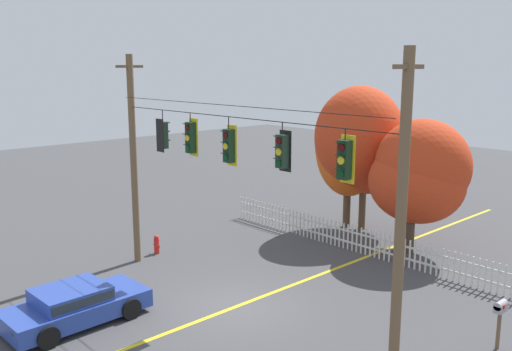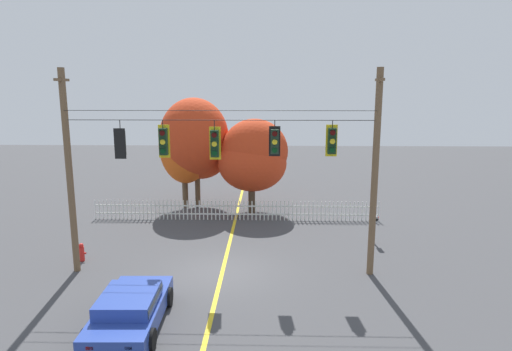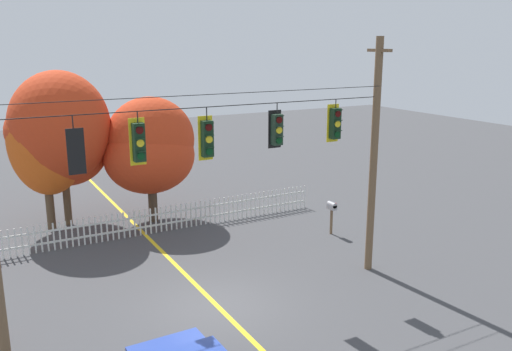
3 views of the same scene
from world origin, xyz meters
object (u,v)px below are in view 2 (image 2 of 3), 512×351
traffic_signal_northbound_secondary (163,141)px  roadside_mailbox (375,221)px  traffic_signal_northbound_primary (121,143)px  fire_hydrant (82,252)px  autumn_maple_mid (195,141)px  parked_car (130,309)px  traffic_signal_eastbound_side (215,143)px  autumn_oak_far_east (254,157)px  traffic_signal_southbound_primary (275,141)px  traffic_signal_westbound_side (332,141)px  autumn_maple_near_fence (185,145)px

traffic_signal_northbound_secondary → roadside_mailbox: size_ratio=1.04×
traffic_signal_northbound_primary → fire_hydrant: bearing=155.9°
autumn_maple_mid → parked_car: (0.17, -14.11, -3.49)m
traffic_signal_eastbound_side → traffic_signal_northbound_secondary: bearing=180.0°
autumn_maple_mid → traffic_signal_northbound_secondary: bearing=-87.7°
traffic_signal_northbound_primary → autumn_oak_far_east: 10.37m
traffic_signal_southbound_primary → parked_car: size_ratio=0.33×
traffic_signal_southbound_primary → fire_hydrant: traffic_signal_southbound_primary is taller
autumn_maple_mid → traffic_signal_westbound_side: bearing=-55.6°
autumn_maple_near_fence → roadside_mailbox: autumn_maple_near_fence is taller
autumn_maple_near_fence → autumn_maple_mid: autumn_maple_mid is taller
roadside_mailbox → fire_hydrant: bearing=-169.1°
traffic_signal_westbound_side → parked_car: 9.12m
traffic_signal_northbound_secondary → fire_hydrant: 6.33m
autumn_maple_mid → fire_hydrant: 10.25m
traffic_signal_northbound_primary → traffic_signal_eastbound_side: (3.57, 0.02, -0.00)m
traffic_signal_eastbound_side → autumn_maple_near_fence: 10.12m
traffic_signal_northbound_secondary → traffic_signal_westbound_side: same height
traffic_signal_northbound_secondary → autumn_maple_mid: 9.97m
roadside_mailbox → autumn_oak_far_east: bearing=137.0°
autumn_maple_mid → autumn_oak_far_east: autumn_maple_mid is taller
autumn_oak_far_east → traffic_signal_westbound_side: bearing=-70.3°
traffic_signal_northbound_secondary → traffic_signal_eastbound_side: bearing=-0.0°
parked_car → traffic_signal_eastbound_side: bearing=62.6°
traffic_signal_northbound_primary → traffic_signal_westbound_side: bearing=0.1°
traffic_signal_eastbound_side → fire_hydrant: bearing=170.2°
traffic_signal_southbound_primary → traffic_signal_northbound_secondary: bearing=180.0°
parked_car → autumn_maple_mid: bearing=90.7°
autumn_maple_near_fence → parked_car: size_ratio=1.48×
fire_hydrant → autumn_oak_far_east: bearing=48.5°
traffic_signal_northbound_secondary → traffic_signal_westbound_side: size_ratio=1.05×
traffic_signal_southbound_primary → fire_hydrant: bearing=172.9°
parked_car → roadside_mailbox: bearing=39.9°
autumn_oak_far_east → roadside_mailbox: size_ratio=3.98×
autumn_maple_near_fence → traffic_signal_southbound_primary: bearing=-61.6°
traffic_signal_northbound_primary → traffic_signal_northbound_secondary: bearing=0.7°
autumn_maple_mid → roadside_mailbox: 11.76m
traffic_signal_northbound_secondary → parked_car: traffic_signal_northbound_secondary is taller
autumn_maple_near_fence → parked_car: 14.23m
fire_hydrant → roadside_mailbox: roadside_mailbox is taller
roadside_mailbox → traffic_signal_eastbound_side: bearing=-153.6°
roadside_mailbox → traffic_signal_northbound_primary: bearing=-161.6°
traffic_signal_northbound_secondary → autumn_maple_mid: (-0.40, 9.90, -1.15)m
traffic_signal_eastbound_side → fire_hydrant: (-5.88, 1.01, -4.79)m
autumn_maple_near_fence → autumn_oak_far_east: autumn_maple_near_fence is taller
traffic_signal_eastbound_side → parked_car: size_ratio=0.36×
traffic_signal_northbound_primary → autumn_maple_mid: (1.22, 9.92, -1.08)m
traffic_signal_westbound_side → fire_hydrant: bearing=174.4°
fire_hydrant → traffic_signal_northbound_secondary: bearing=-14.5°
traffic_signal_northbound_primary → autumn_maple_mid: size_ratio=0.22×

